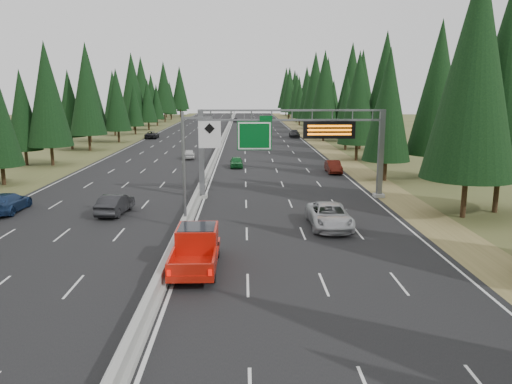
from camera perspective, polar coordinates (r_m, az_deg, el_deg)
road at (r=89.20m, az=-4.02°, el=5.38°), size 32.00×260.00×0.08m
shoulder_right at (r=90.16m, az=7.41°, el=5.37°), size 3.60×260.00×0.06m
shoulder_left at (r=91.76m, az=-15.24°, el=5.17°), size 3.60×260.00×0.06m
median_barrier at (r=89.16m, az=-4.02°, el=5.62°), size 0.70×260.00×0.85m
sign_gantry at (r=43.96m, az=4.95°, el=5.98°), size 16.75×0.98×7.80m
hov_sign_pole at (r=34.09m, az=-7.29°, el=3.43°), size 2.80×0.50×8.00m
tree_row_right at (r=84.41m, az=11.23°, el=11.39°), size 12.69×240.97×18.93m
tree_row_left at (r=88.32m, az=-19.02°, el=10.68°), size 12.35×239.05×18.70m
silver_minivan at (r=35.17m, az=8.39°, el=-2.70°), size 2.75×5.94×1.65m
red_pickup at (r=27.35m, az=-6.80°, el=-6.06°), size 2.29×6.41×2.09m
car_ahead_green at (r=62.47m, az=-2.26°, el=3.45°), size 1.69×3.94×1.33m
car_ahead_dkred at (r=58.81m, az=8.84°, el=2.87°), size 1.54×4.35×1.43m
car_ahead_dkgrey at (r=103.77m, az=4.41°, el=6.66°), size 2.24×5.15×1.48m
car_ahead_white at (r=114.31m, az=0.09°, el=7.17°), size 3.15×6.00×1.61m
car_ahead_far at (r=155.73m, az=-2.36°, el=8.24°), size 1.68×3.83×1.28m
car_onc_near at (r=40.11m, az=-15.80°, el=-1.33°), size 2.11×4.86×1.56m
car_onc_blue at (r=43.71m, az=-26.53°, el=-1.09°), size 2.31×5.39×1.55m
car_onc_white at (r=71.00m, az=-7.66°, el=4.33°), size 1.99×4.09×1.34m
car_onc_far at (r=103.45m, az=-11.80°, el=6.42°), size 2.47×5.18×1.43m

